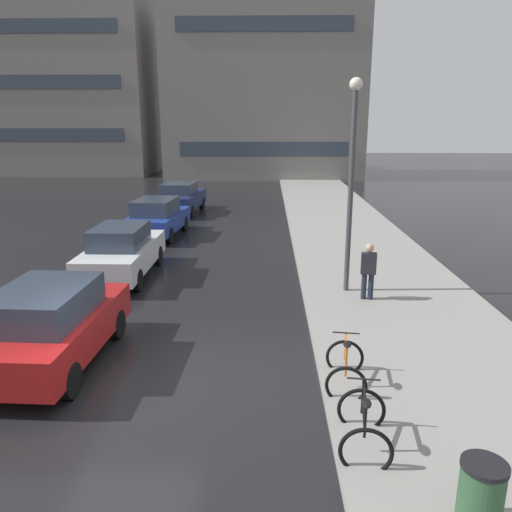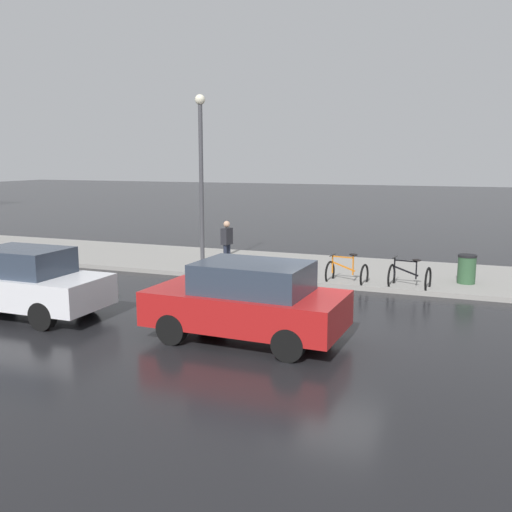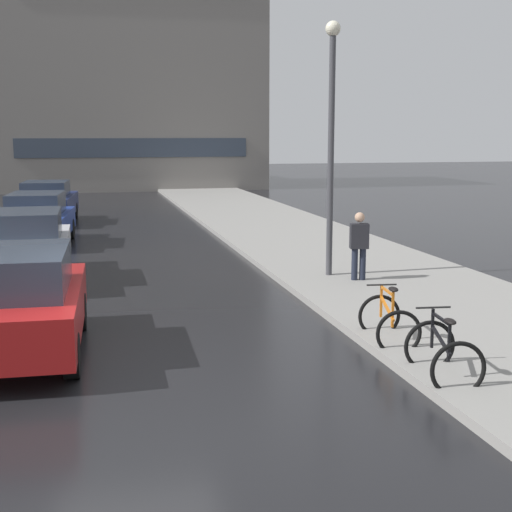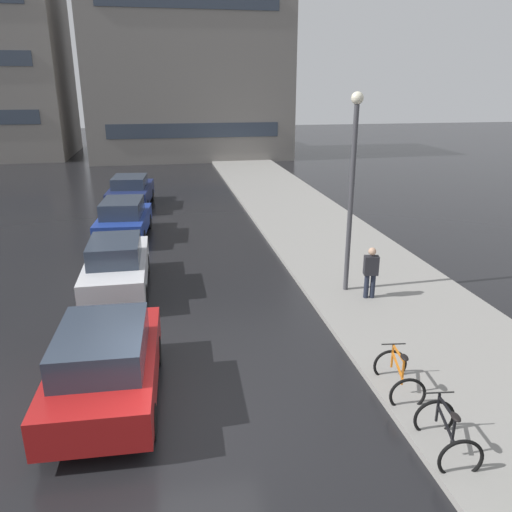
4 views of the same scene
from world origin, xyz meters
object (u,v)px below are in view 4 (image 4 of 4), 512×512
(car_red, at_px, (105,364))
(streetlamp, at_px, (352,178))
(car_white, at_px, (117,265))
(car_navy, at_px, (131,191))
(bicycle_second, at_px, (399,377))
(pedestrian, at_px, (371,272))
(car_blue, at_px, (124,218))
(bicycle_nearest, at_px, (447,436))

(car_red, xyz_separation_m, streetlamp, (6.51, 4.27, 2.66))
(car_white, bearing_deg, car_navy, 90.62)
(car_navy, bearing_deg, car_white, -89.38)
(bicycle_second, bearing_deg, car_white, 131.78)
(pedestrian, bearing_deg, car_red, -152.91)
(car_blue, xyz_separation_m, car_navy, (0.01, 5.56, -0.00))
(bicycle_second, bearing_deg, streetlamp, 81.28)
(pedestrian, bearing_deg, streetlamp, 122.18)
(car_navy, height_order, streetlamp, streetlamp)
(car_white, relative_size, streetlamp, 0.76)
(bicycle_nearest, xyz_separation_m, car_blue, (-6.06, 14.11, 0.40))
(bicycle_second, distance_m, pedestrian, 4.61)
(car_red, relative_size, car_navy, 0.94)
(car_red, height_order, car_blue, car_red)
(car_white, distance_m, pedestrian, 7.50)
(bicycle_second, xyz_separation_m, pedestrian, (1.23, 4.41, 0.53))
(car_blue, height_order, car_navy, car_blue)
(bicycle_nearest, xyz_separation_m, pedestrian, (1.24, 6.22, 0.52))
(car_white, relative_size, car_navy, 0.99)
(car_red, bearing_deg, car_white, 92.05)
(bicycle_second, xyz_separation_m, car_white, (-5.93, 6.64, 0.42))
(car_red, distance_m, car_navy, 17.01)
(car_red, xyz_separation_m, car_blue, (-0.34, 11.45, -0.03))
(car_red, bearing_deg, pedestrian, 27.09)
(pedestrian, bearing_deg, car_blue, 132.76)
(bicycle_nearest, xyz_separation_m, streetlamp, (0.79, 6.92, 3.09))
(car_navy, bearing_deg, pedestrian, -61.56)
(car_blue, relative_size, streetlamp, 0.71)
(car_red, distance_m, streetlamp, 8.23)
(pedestrian, height_order, streetlamp, streetlamp)
(car_blue, bearing_deg, car_navy, 89.85)
(bicycle_second, relative_size, car_red, 0.29)
(streetlamp, bearing_deg, bicycle_second, -98.72)
(car_red, xyz_separation_m, car_white, (-0.21, 5.78, -0.02))
(car_white, bearing_deg, streetlamp, -12.72)
(bicycle_second, distance_m, car_white, 8.91)
(bicycle_nearest, xyz_separation_m, car_red, (-5.72, 2.66, 0.43))
(car_navy, xyz_separation_m, streetlamp, (6.84, -12.74, 2.69))
(pedestrian, bearing_deg, car_navy, 118.44)
(pedestrian, distance_m, streetlamp, 2.70)
(bicycle_second, height_order, car_blue, car_blue)
(car_navy, bearing_deg, bicycle_nearest, -72.91)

